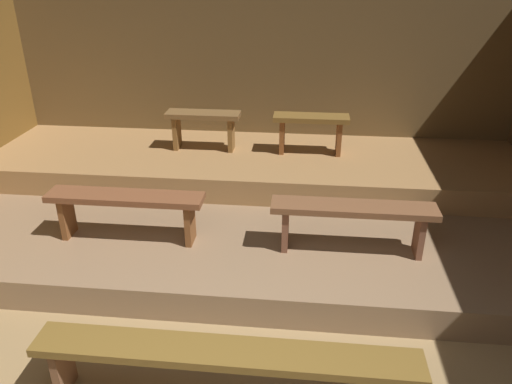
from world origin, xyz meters
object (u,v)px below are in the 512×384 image
Objects in this scene: bench_lower_left at (126,204)px; bench_middle_right at (311,126)px; bench_floor_center at (225,358)px; bench_middle_left at (203,122)px; bench_lower_right at (353,215)px.

bench_middle_right reaches higher than bench_lower_left.
bench_lower_left reaches higher than bench_floor_center.
bench_middle_right is (1.18, 0.00, 0.00)m from bench_middle_left.
bench_lower_right is at bearing -77.11° from bench_middle_right.
bench_middle_right reaches higher than bench_floor_center.
bench_lower_right is 1.64× the size of bench_middle_right.
bench_middle_left is 1.18m from bench_middle_right.
bench_lower_left is 1.62m from bench_middle_left.
bench_floor_center is at bearing -98.81° from bench_middle_right.
bench_middle_right is (1.53, 1.56, 0.24)m from bench_lower_left.
bench_lower_right is 1.64× the size of bench_middle_left.
bench_middle_right is at bearing 45.50° from bench_lower_left.
bench_lower_left and bench_lower_right have the same top height.
bench_lower_left is 1.00× the size of bench_lower_right.
bench_middle_right reaches higher than bench_lower_right.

